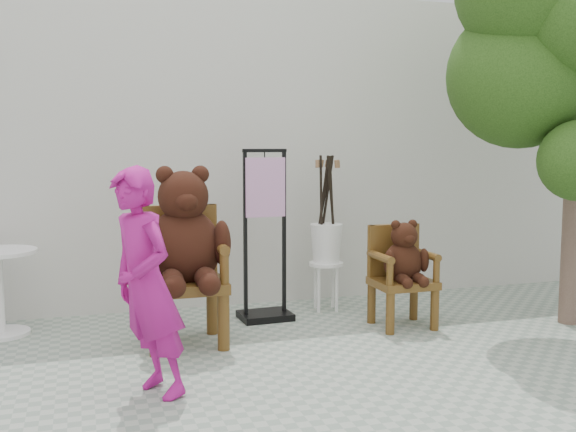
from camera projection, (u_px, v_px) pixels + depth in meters
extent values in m
plane|color=#929B8B|center=(355.00, 399.00, 4.13)|extent=(60.00, 60.00, 0.00)
cube|color=beige|center=(238.00, 149.00, 6.91)|extent=(9.00, 1.00, 3.00)
cylinder|color=#4A2F10|center=(155.00, 328.00, 4.94)|extent=(0.09, 0.09, 0.43)
cylinder|color=#4A2F10|center=(149.00, 313.00, 5.38)|extent=(0.09, 0.09, 0.43)
cylinder|color=#4A2F10|center=(224.00, 322.00, 5.09)|extent=(0.09, 0.09, 0.43)
cylinder|color=#4A2F10|center=(212.00, 308.00, 5.53)|extent=(0.09, 0.09, 0.43)
cube|color=#4A2F10|center=(185.00, 285.00, 5.21)|extent=(0.61, 0.56, 0.08)
cube|color=#4A2F10|center=(179.00, 240.00, 5.40)|extent=(0.58, 0.08, 0.56)
cylinder|color=#4A2F10|center=(146.00, 241.00, 5.32)|extent=(0.08, 0.08, 0.56)
cylinder|color=#4A2F10|center=(153.00, 271.00, 4.89)|extent=(0.07, 0.07, 0.26)
cylinder|color=#4A2F10|center=(149.00, 249.00, 5.10)|extent=(0.08, 0.53, 0.08)
cylinder|color=#4A2F10|center=(212.00, 238.00, 5.48)|extent=(0.08, 0.08, 0.56)
cylinder|color=#4A2F10|center=(224.00, 267.00, 5.05)|extent=(0.07, 0.07, 0.26)
cylinder|color=#4A2F10|center=(218.00, 246.00, 5.25)|extent=(0.08, 0.53, 0.08)
ellipsoid|color=black|center=(183.00, 248.00, 5.20)|extent=(0.58, 0.50, 0.61)
sphere|color=black|center=(183.00, 196.00, 5.13)|extent=(0.39, 0.39, 0.39)
ellipsoid|color=black|center=(186.00, 202.00, 4.99)|extent=(0.17, 0.14, 0.14)
sphere|color=black|center=(165.00, 175.00, 5.08)|extent=(0.14, 0.14, 0.14)
sphere|color=black|center=(200.00, 174.00, 5.16)|extent=(0.14, 0.14, 0.14)
ellipsoid|color=black|center=(149.00, 246.00, 5.00)|extent=(0.14, 0.19, 0.35)
ellipsoid|color=black|center=(172.00, 281.00, 4.94)|extent=(0.17, 0.34, 0.17)
sphere|color=black|center=(175.00, 287.00, 4.81)|extent=(0.17, 0.17, 0.17)
ellipsoid|color=black|center=(222.00, 243.00, 5.16)|extent=(0.14, 0.19, 0.35)
ellipsoid|color=black|center=(206.00, 279.00, 5.01)|extent=(0.17, 0.34, 0.17)
sphere|color=black|center=(210.00, 285.00, 4.89)|extent=(0.17, 0.17, 0.17)
cylinder|color=#4A2F10|center=(390.00, 314.00, 5.52)|extent=(0.07, 0.07, 0.34)
cylinder|color=#4A2F10|center=(371.00, 304.00, 5.87)|extent=(0.07, 0.07, 0.34)
cylinder|color=#4A2F10|center=(435.00, 310.00, 5.64)|extent=(0.07, 0.07, 0.34)
cylinder|color=#4A2F10|center=(414.00, 300.00, 5.99)|extent=(0.07, 0.07, 0.34)
cube|color=#4A2F10|center=(403.00, 283.00, 5.73)|extent=(0.49, 0.45, 0.07)
cube|color=#4A2F10|center=(393.00, 250.00, 5.89)|extent=(0.47, 0.07, 0.45)
cylinder|color=#4A2F10|center=(371.00, 251.00, 5.82)|extent=(0.07, 0.07, 0.45)
cylinder|color=#4A2F10|center=(390.00, 273.00, 5.48)|extent=(0.06, 0.06, 0.21)
cylinder|color=#4A2F10|center=(380.00, 257.00, 5.64)|extent=(0.07, 0.43, 0.07)
cylinder|color=#4A2F10|center=(415.00, 249.00, 5.95)|extent=(0.07, 0.07, 0.45)
cylinder|color=#4A2F10|center=(436.00, 270.00, 5.60)|extent=(0.06, 0.06, 0.21)
cylinder|color=#4A2F10|center=(426.00, 254.00, 5.77)|extent=(0.07, 0.43, 0.07)
ellipsoid|color=black|center=(403.00, 263.00, 5.72)|extent=(0.34, 0.29, 0.35)
sphere|color=black|center=(404.00, 236.00, 5.68)|extent=(0.22, 0.22, 0.22)
ellipsoid|color=black|center=(409.00, 239.00, 5.59)|extent=(0.10, 0.08, 0.08)
sphere|color=black|center=(396.00, 225.00, 5.65)|extent=(0.08, 0.08, 0.08)
sphere|color=black|center=(413.00, 224.00, 5.70)|extent=(0.08, 0.08, 0.08)
ellipsoid|color=black|center=(390.00, 262.00, 5.60)|extent=(0.08, 0.11, 0.20)
ellipsoid|color=black|center=(403.00, 280.00, 5.57)|extent=(0.10, 0.20, 0.10)
sphere|color=black|center=(407.00, 283.00, 5.49)|extent=(0.10, 0.10, 0.10)
ellipsoid|color=black|center=(424.00, 260.00, 5.69)|extent=(0.08, 0.11, 0.20)
ellipsoid|color=black|center=(419.00, 279.00, 5.61)|extent=(0.10, 0.20, 0.10)
sphere|color=black|center=(423.00, 282.00, 5.54)|extent=(0.10, 0.10, 0.10)
imported|color=#A91478|center=(147.00, 284.00, 4.08)|extent=(0.54, 0.62, 1.42)
cylinder|color=white|center=(0.00, 293.00, 5.47)|extent=(0.06, 0.06, 0.68)
cylinder|color=white|center=(2.00, 333.00, 5.51)|extent=(0.44, 0.44, 0.03)
cube|color=black|center=(245.00, 237.00, 5.87)|extent=(0.03, 0.03, 1.50)
cube|color=black|center=(284.00, 235.00, 6.00)|extent=(0.03, 0.03, 1.50)
cube|color=black|center=(265.00, 151.00, 5.85)|extent=(0.40, 0.05, 0.03)
cube|color=black|center=(265.00, 316.00, 6.01)|extent=(0.47, 0.37, 0.06)
cube|color=#D290C7|center=(265.00, 187.00, 5.88)|extent=(0.36, 0.06, 0.52)
cylinder|color=black|center=(265.00, 154.00, 5.86)|extent=(0.01, 0.01, 0.08)
cylinder|color=white|center=(326.00, 264.00, 6.30)|extent=(0.32, 0.32, 0.03)
cylinder|color=white|center=(331.00, 285.00, 6.43)|extent=(0.03, 0.03, 0.44)
cylinder|color=white|center=(314.00, 286.00, 6.38)|extent=(0.03, 0.03, 0.44)
cylinder|color=white|center=(321.00, 289.00, 6.22)|extent=(0.03, 0.03, 0.44)
cylinder|color=white|center=(338.00, 288.00, 6.27)|extent=(0.03, 0.03, 0.44)
cylinder|color=black|center=(323.00, 198.00, 6.27)|extent=(0.14, 0.07, 0.79)
cylinder|color=brown|center=(320.00, 164.00, 6.27)|extent=(0.05, 0.04, 0.08)
cylinder|color=black|center=(324.00, 198.00, 6.28)|extent=(0.18, 0.04, 0.79)
cylinder|color=brown|center=(322.00, 163.00, 6.30)|extent=(0.05, 0.04, 0.08)
cylinder|color=black|center=(321.00, 198.00, 6.23)|extent=(0.04, 0.12, 0.80)
cylinder|color=brown|center=(317.00, 164.00, 6.19)|extent=(0.04, 0.04, 0.07)
cylinder|color=black|center=(332.00, 199.00, 6.21)|extent=(0.12, 0.14, 0.79)
cylinder|color=brown|center=(338.00, 164.00, 6.16)|extent=(0.04, 0.05, 0.08)
cylinder|color=black|center=(331.00, 199.00, 6.20)|extent=(0.13, 0.11, 0.79)
cylinder|color=brown|center=(336.00, 164.00, 6.14)|extent=(0.05, 0.04, 0.08)
cylinder|color=black|center=(327.00, 198.00, 6.28)|extent=(0.12, 0.07, 0.80)
cylinder|color=brown|center=(327.00, 164.00, 6.29)|extent=(0.04, 0.04, 0.08)
cylinder|color=brown|center=(576.00, 146.00, 5.73)|extent=(0.18, 0.18, 3.09)
sphere|color=#18340E|center=(520.00, 76.00, 5.47)|extent=(1.19, 1.19, 1.19)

